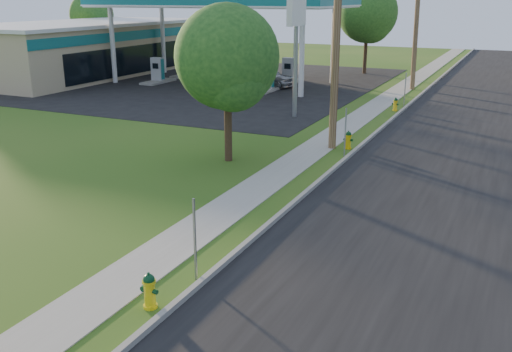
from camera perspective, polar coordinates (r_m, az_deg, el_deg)
The scene contains 23 objects.
road at distance 17.27m, azimuth 16.61°, elevation -4.50°, with size 8.00×120.00×0.02m, color black.
curb at distance 18.17m, azimuth 4.11°, elevation -2.46°, with size 0.15×120.00×0.15m, color gray.
sidewalk at distance 18.84m, azimuth -0.86°, elevation -1.87°, with size 1.50×120.00×0.03m, color #99968A.
forecourt at distance 44.60m, azimuth -5.59°, elevation 9.40°, with size 26.00×28.00×0.02m, color black.
utility_pole_mid at distance 24.09m, azimuth 8.08°, elevation 14.23°, with size 1.40×0.32×9.80m.
utility_pole_far at distance 41.61m, azimuth 15.77°, elevation 14.89°, with size 1.40×0.32×9.50m.
sign_post_near at distance 13.07m, azimuth -6.13°, elevation -6.37°, with size 0.05×0.04×2.00m, color gray.
sign_post_mid at distance 23.45m, azimuth 8.92°, elevation 4.33°, with size 0.05×0.04×2.00m, color gray.
sign_post_far at distance 35.14m, azimuth 14.68°, elevation 8.35°, with size 0.05×0.04×2.00m, color gray.
gas_canopy at distance 43.17m, azimuth -3.44°, elevation 17.02°, with size 18.18×9.18×6.40m.
fuel_pump_nw at distance 44.18m, azimuth -9.79°, elevation 10.08°, with size 1.20×3.20×1.90m.
fuel_pump_ne at distance 39.77m, azimuth 1.09°, elevation 9.52°, with size 1.20×3.20×1.90m.
fuel_pump_sw at distance 47.49m, azimuth -7.02°, elevation 10.71°, with size 1.20×3.20×1.90m.
fuel_pump_se at distance 43.43m, azimuth 3.28°, elevation 10.18°, with size 1.20×3.20×1.90m.
convenience_store at distance 50.83m, azimuth -16.64°, elevation 12.17°, with size 10.40×22.40×4.25m.
price_pylon at distance 30.55m, azimuth 4.07°, elevation 15.93°, with size 0.34×2.04×6.85m.
tree_verge at distance 21.97m, azimuth -2.77°, elevation 11.36°, with size 4.01×4.01×6.08m.
tree_lot at distance 49.44m, azimuth 11.18°, elevation 15.50°, with size 4.90×4.90×7.42m.
tree_back at distance 62.22m, azimuth -16.08°, elevation 15.08°, with size 4.40×4.40×6.67m.
hydrant_near at distance 12.36m, azimuth -10.61°, elevation -11.20°, with size 0.42×0.37×0.81m.
hydrant_mid at distance 24.78m, azimuth 9.21°, elevation 3.58°, with size 0.41×0.37×0.80m.
hydrant_far at distance 33.74m, azimuth 13.75°, elevation 6.98°, with size 0.39×0.35×0.77m.
car_silver at distance 41.81m, azimuth 1.01°, elevation 9.95°, with size 1.76×4.36×1.49m, color #ACAEB3.
Camera 1 is at (6.55, -5.96, 6.28)m, focal length 40.00 mm.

